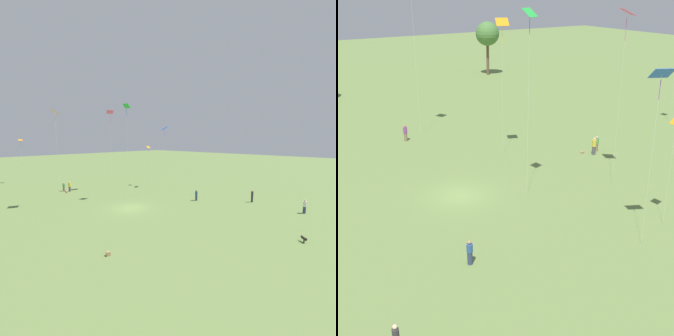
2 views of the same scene
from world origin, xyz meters
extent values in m
plane|color=olive|center=(0.00, 0.00, 0.00)|extent=(240.00, 240.00, 0.00)
cylinder|color=brown|center=(29.87, 45.87, 2.98)|extent=(0.51, 0.51, 5.97)
sphere|color=#477538|center=(29.87, 45.87, 7.62)|extent=(4.40, 4.40, 4.40)
cylinder|color=#333338|center=(-10.82, -14.42, 1.25)|extent=(0.35, 0.35, 0.75)
sphere|color=beige|center=(-10.82, -14.42, 1.74)|extent=(0.24, 0.24, 0.24)
cylinder|color=#847056|center=(17.10, 2.11, 0.41)|extent=(0.52, 0.52, 0.82)
cylinder|color=#4C9956|center=(17.10, 2.11, 1.10)|extent=(0.62, 0.62, 0.56)
sphere|color=tan|center=(17.10, 2.11, 1.50)|extent=(0.24, 0.24, 0.24)
cylinder|color=#333D5B|center=(-4.19, -9.38, 0.44)|extent=(0.48, 0.48, 0.88)
cylinder|color=#2D5193|center=(-4.19, -9.38, 1.15)|extent=(0.56, 0.56, 0.56)
sphere|color=#A87A56|center=(-4.19, -9.38, 1.55)|extent=(0.24, 0.24, 0.24)
cylinder|color=#847056|center=(1.56, 16.10, 0.45)|extent=(0.40, 0.40, 0.90)
cylinder|color=purple|center=(1.56, 16.10, 1.25)|extent=(0.47, 0.47, 0.71)
sphere|color=#A87A56|center=(1.56, 16.10, 1.73)|extent=(0.24, 0.24, 0.24)
cylinder|color=#4C4C51|center=(16.15, 1.46, 0.44)|extent=(0.50, 0.50, 0.88)
cylinder|color=gold|center=(16.15, 1.46, 1.23)|extent=(0.59, 0.59, 0.70)
sphere|color=beige|center=(16.15, 1.46, 1.70)|extent=(0.24, 0.24, 0.24)
cube|color=orange|center=(8.08, 6.22, 13.10)|extent=(1.46, 1.36, 0.67)
cylinder|color=yellow|center=(8.08, 6.22, 11.92)|extent=(0.04, 0.04, 1.66)
cylinder|color=silver|center=(8.08, 6.22, 6.55)|extent=(0.01, 0.01, 13.10)
cylinder|color=silver|center=(10.20, -12.40, 3.91)|extent=(0.01, 0.01, 7.82)
cube|color=blue|center=(6.67, -13.53, 11.52)|extent=(1.59, 1.50, 0.73)
cylinder|color=purple|center=(6.67, -13.53, 10.55)|extent=(0.04, 0.04, 1.19)
cylinder|color=silver|center=(6.67, -13.53, 5.76)|extent=(0.01, 0.01, 11.52)
cube|color=green|center=(4.59, -3.04, 14.47)|extent=(1.20, 1.08, 0.62)
cylinder|color=blue|center=(4.59, -3.04, 13.55)|extent=(0.04, 0.04, 1.23)
cylinder|color=silver|center=(4.59, -3.04, 7.23)|extent=(0.01, 0.01, 14.47)
cube|color=#E54C99|center=(12.35, -5.02, 14.38)|extent=(1.52, 1.57, 0.55)
cylinder|color=#E54C99|center=(12.35, -5.02, 13.11)|extent=(0.04, 0.04, 1.80)
cylinder|color=silver|center=(12.35, -5.02, 7.19)|extent=(0.01, 0.01, 14.38)
cylinder|color=silver|center=(31.92, 4.79, 4.63)|extent=(0.01, 0.01, 9.25)
cylinder|color=silver|center=(4.01, 17.74, 8.34)|extent=(0.01, 0.01, 16.68)
cube|color=#A58459|center=(15.38, 2.32, 0.12)|extent=(0.45, 0.33, 0.24)
camera|label=1|loc=(-24.23, 18.18, 9.38)|focal=24.00mm
camera|label=2|loc=(-15.84, -31.69, 16.46)|focal=50.00mm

